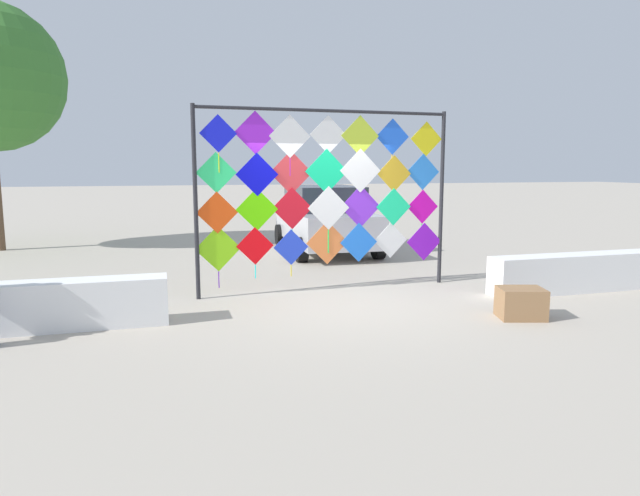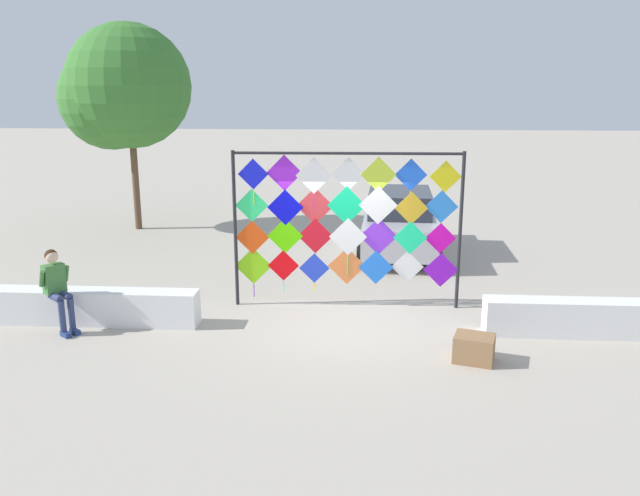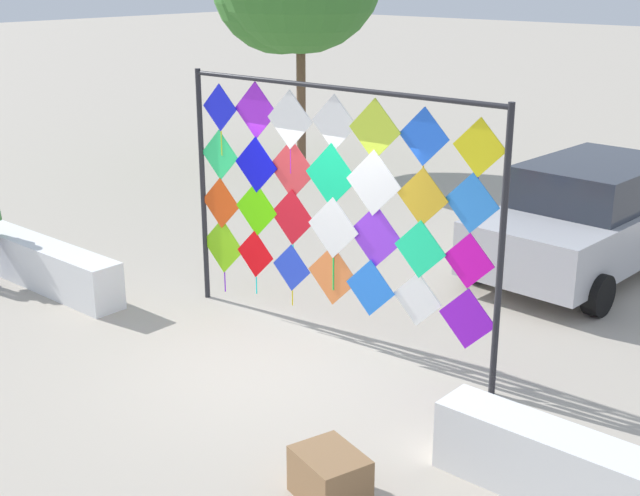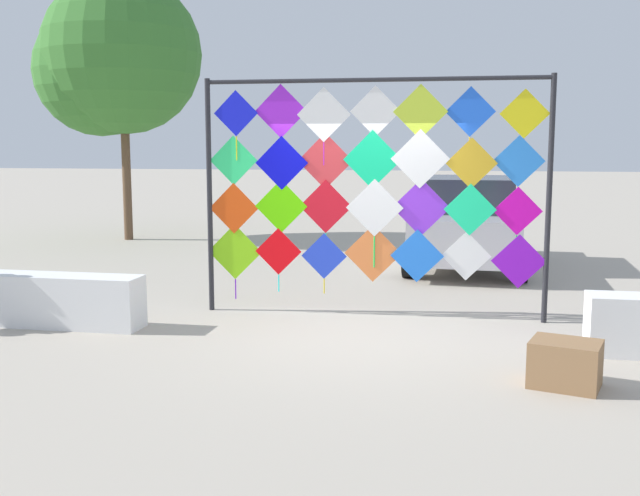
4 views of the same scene
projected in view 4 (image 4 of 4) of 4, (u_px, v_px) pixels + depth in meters
ground at (354, 333)px, 8.72m from camera, size 120.00×120.00×0.00m
kite_display_rack at (371, 178)px, 9.35m from camera, size 4.45×0.17×3.09m
parked_car at (468, 221)px, 13.49m from camera, size 2.19×4.32×1.65m
cardboard_box_large at (565, 364)px, 6.74m from camera, size 0.73×0.64×0.43m
tree_palm_like at (113, 59)px, 16.90m from camera, size 3.92×3.67×6.16m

